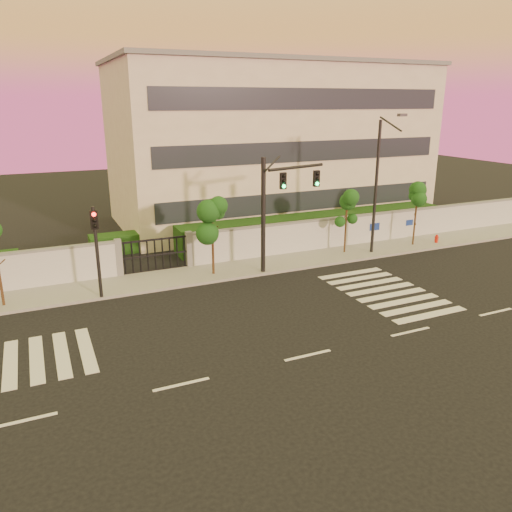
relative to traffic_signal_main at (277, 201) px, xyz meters
The scene contains 13 objects.
ground 10.69m from the traffic_signal_main, 109.46° to the right, with size 120.00×120.00×0.00m, color black.
sidewalk 5.35m from the traffic_signal_main, 159.99° to the left, with size 60.00×3.00×0.15m, color gray.
perimeter_wall 5.17m from the traffic_signal_main, 139.72° to the left, with size 60.00×0.36×2.20m.
hedge_row 6.70m from the traffic_signal_main, 111.32° to the left, with size 41.00×4.25×1.80m.
institutional_building 14.06m from the traffic_signal_main, 65.75° to the left, with size 24.40×12.40×12.25m.
road_markings 8.45m from the traffic_signal_main, 131.28° to the right, with size 57.00×7.62×0.02m.
street_tree_d 3.68m from the traffic_signal_main, 166.44° to the left, with size 1.63×1.30×4.38m.
street_tree_e 5.82m from the traffic_signal_main, 13.54° to the left, with size 1.36×1.08×3.95m.
street_tree_f 10.83m from the traffic_signal_main, ahead, with size 1.42×1.13×4.05m.
traffic_signal_main is the anchor object (origin of this frame).
traffic_signal_secondary 9.76m from the traffic_signal_main, behind, with size 0.36×0.35×4.66m.
streetlight_east 7.16m from the traffic_signal_main, ahead, with size 0.52×2.09×8.69m.
fire_hydrant 13.06m from the traffic_signal_main, ahead, with size 0.27×0.26×0.70m.
Camera 1 is at (-8.87, -14.80, 9.32)m, focal length 35.00 mm.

